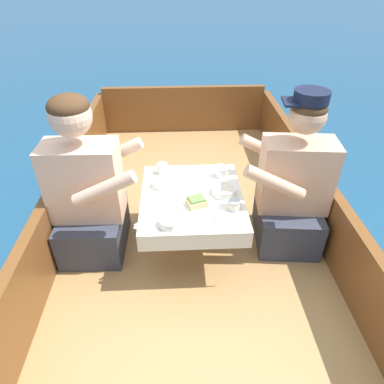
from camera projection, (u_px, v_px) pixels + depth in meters
name	position (u px, v px, depth m)	size (l,w,h in m)	color
ground_plane	(192.00, 281.00, 2.37)	(60.00, 60.00, 0.00)	navy
boat_deck	(192.00, 263.00, 2.27)	(1.70, 3.48, 0.35)	#A87F4C
gunwale_port	(54.00, 224.00, 2.02)	(0.06, 3.48, 0.39)	brown
gunwale_starboard	(326.00, 216.00, 2.09)	(0.06, 3.48, 0.39)	brown
bow_coaming	(184.00, 109.00, 3.44)	(1.58, 0.06, 0.45)	brown
cockpit_table	(192.00, 201.00, 1.98)	(0.58, 0.67, 0.38)	#B2B2B7
person_port	(88.00, 194.00, 1.93)	(0.53, 0.45, 0.97)	#333847
person_starboard	(292.00, 189.00, 2.00)	(0.55, 0.48, 0.96)	#333847
plate_sandwich	(197.00, 206.00, 1.86)	(0.22, 0.22, 0.01)	white
plate_bread	(191.00, 180.00, 2.07)	(0.22, 0.22, 0.01)	white
sandwich	(197.00, 202.00, 1.84)	(0.12, 0.11, 0.05)	#E0BC7F
bowl_port_near	(170.00, 222.00, 1.72)	(0.11, 0.11, 0.04)	white
bowl_starboard_near	(163.00, 183.00, 2.01)	(0.12, 0.12, 0.04)	white
bowl_center_far	(224.00, 190.00, 1.95)	(0.14, 0.14, 0.04)	white
coffee_cup_port	(162.00, 168.00, 2.13)	(0.09, 0.06, 0.06)	white
coffee_cup_starboard	(222.00, 171.00, 2.10)	(0.11, 0.08, 0.07)	white
tin_can	(234.00, 205.00, 1.83)	(0.07, 0.07, 0.05)	silver
utensil_knife_port	(148.00, 219.00, 1.77)	(0.14, 0.11, 0.00)	silver
utensil_knife_starboard	(166.00, 198.00, 1.92)	(0.10, 0.15, 0.00)	silver
utensil_spoon_starboard	(218.00, 209.00, 1.83)	(0.14, 0.11, 0.01)	silver
utensil_spoon_center	(224.00, 221.00, 1.75)	(0.17, 0.06, 0.01)	silver
utensil_spoon_port	(145.00, 228.00, 1.71)	(0.17, 0.04, 0.01)	silver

